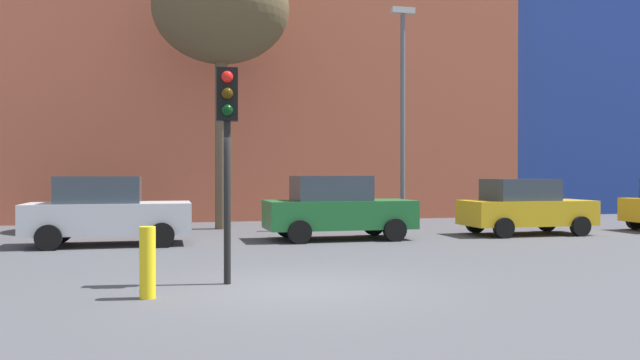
{
  "coord_description": "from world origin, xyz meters",
  "views": [
    {
      "loc": [
        -2.14,
        -10.25,
        1.88
      ],
      "look_at": [
        2.61,
        9.17,
        1.69
      ],
      "focal_mm": 35.85,
      "sensor_mm": 36.0,
      "label": 1
    }
  ],
  "objects_px": {
    "bare_tree_0": "(221,10)",
    "bollard_yellow_0": "(148,263)",
    "street_lamp": "(403,103)",
    "traffic_light_island": "(227,125)",
    "parked_car_2": "(337,208)",
    "parked_car_3": "(525,207)",
    "parked_car_1": "(107,211)"
  },
  "relations": [
    {
      "from": "traffic_light_island",
      "to": "street_lamp",
      "type": "relative_size",
      "value": 0.49
    },
    {
      "from": "bollard_yellow_0",
      "to": "parked_car_2",
      "type": "bearing_deg",
      "value": 56.7
    },
    {
      "from": "traffic_light_island",
      "to": "bollard_yellow_0",
      "type": "distance_m",
      "value": 2.7
    },
    {
      "from": "parked_car_1",
      "to": "parked_car_2",
      "type": "xyz_separation_m",
      "value": [
        6.29,
        -0.0,
        0.0
      ]
    },
    {
      "from": "parked_car_3",
      "to": "bare_tree_0",
      "type": "xyz_separation_m",
      "value": [
        -8.94,
        4.31,
        6.59
      ]
    },
    {
      "from": "parked_car_2",
      "to": "parked_car_3",
      "type": "height_order",
      "value": "parked_car_2"
    },
    {
      "from": "parked_car_3",
      "to": "bare_tree_0",
      "type": "distance_m",
      "value": 11.92
    },
    {
      "from": "street_lamp",
      "to": "parked_car_2",
      "type": "bearing_deg",
      "value": -139.86
    },
    {
      "from": "bare_tree_0",
      "to": "parked_car_2",
      "type": "bearing_deg",
      "value": -55.92
    },
    {
      "from": "parked_car_3",
      "to": "bollard_yellow_0",
      "type": "xyz_separation_m",
      "value": [
        -11.08,
        -7.7,
        -0.31
      ]
    },
    {
      "from": "bollard_yellow_0",
      "to": "street_lamp",
      "type": "height_order",
      "value": "street_lamp"
    },
    {
      "from": "parked_car_2",
      "to": "bollard_yellow_0",
      "type": "distance_m",
      "value": 9.22
    },
    {
      "from": "parked_car_2",
      "to": "street_lamp",
      "type": "distance_m",
      "value": 5.13
    },
    {
      "from": "parked_car_2",
      "to": "bollard_yellow_0",
      "type": "relative_size",
      "value": 3.88
    },
    {
      "from": "bollard_yellow_0",
      "to": "street_lamp",
      "type": "relative_size",
      "value": 0.15
    },
    {
      "from": "street_lamp",
      "to": "parked_car_3",
      "type": "bearing_deg",
      "value": -39.46
    },
    {
      "from": "parked_car_2",
      "to": "bare_tree_0",
      "type": "height_order",
      "value": "bare_tree_0"
    },
    {
      "from": "parked_car_1",
      "to": "bollard_yellow_0",
      "type": "height_order",
      "value": "parked_car_1"
    },
    {
      "from": "bollard_yellow_0",
      "to": "street_lamp",
      "type": "distance_m",
      "value": 13.51
    },
    {
      "from": "bare_tree_0",
      "to": "street_lamp",
      "type": "distance_m",
      "value": 6.95
    },
    {
      "from": "parked_car_1",
      "to": "bollard_yellow_0",
      "type": "distance_m",
      "value": 7.81
    },
    {
      "from": "traffic_light_island",
      "to": "street_lamp",
      "type": "bearing_deg",
      "value": 148.5
    },
    {
      "from": "street_lamp",
      "to": "traffic_light_island",
      "type": "bearing_deg",
      "value": -126.11
    },
    {
      "from": "parked_car_1",
      "to": "bare_tree_0",
      "type": "height_order",
      "value": "bare_tree_0"
    },
    {
      "from": "parked_car_2",
      "to": "street_lamp",
      "type": "relative_size",
      "value": 0.56
    },
    {
      "from": "bare_tree_0",
      "to": "bollard_yellow_0",
      "type": "height_order",
      "value": "bare_tree_0"
    },
    {
      "from": "parked_car_3",
      "to": "bollard_yellow_0",
      "type": "distance_m",
      "value": 13.5
    },
    {
      "from": "parked_car_3",
      "to": "bollard_yellow_0",
      "type": "bearing_deg",
      "value": -145.21
    },
    {
      "from": "parked_car_3",
      "to": "street_lamp",
      "type": "relative_size",
      "value": 0.53
    },
    {
      "from": "parked_car_3",
      "to": "street_lamp",
      "type": "xyz_separation_m",
      "value": [
        -3.05,
        2.51,
        3.39
      ]
    },
    {
      "from": "parked_car_2",
      "to": "traffic_light_island",
      "type": "distance_m",
      "value": 7.93
    },
    {
      "from": "parked_car_1",
      "to": "street_lamp",
      "type": "xyz_separation_m",
      "value": [
        9.26,
        2.51,
        3.35
      ]
    }
  ]
}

